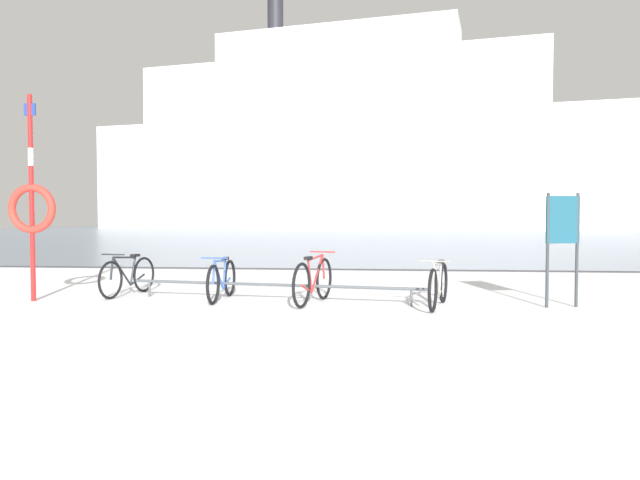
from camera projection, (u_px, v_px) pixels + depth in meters
ground at (369, 231)px, 59.43m from camera, size 80.00×132.00×0.08m
bike_rack at (273, 285)px, 9.91m from camera, size 5.13×0.83×0.31m
bicycle_0 at (128, 276)px, 10.63m from camera, size 0.49×1.66×0.79m
bicycle_1 at (222, 280)px, 10.03m from camera, size 0.46×1.67×0.77m
bicycle_2 at (313, 281)px, 9.64m from camera, size 0.58×1.72×0.84m
bicycle_3 at (438, 285)px, 9.25m from camera, size 0.59×1.68×0.78m
info_sign at (563, 230)px, 9.23m from camera, size 0.55×0.16×1.81m
rescue_post at (32, 205)px, 9.90m from camera, size 0.84×0.13×3.49m
ferry_ship at (346, 147)px, 66.15m from camera, size 60.69×21.89×27.65m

